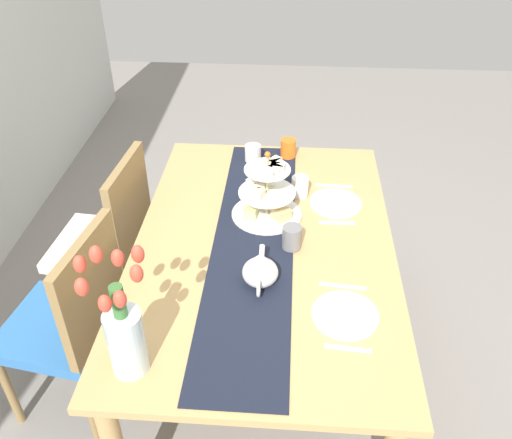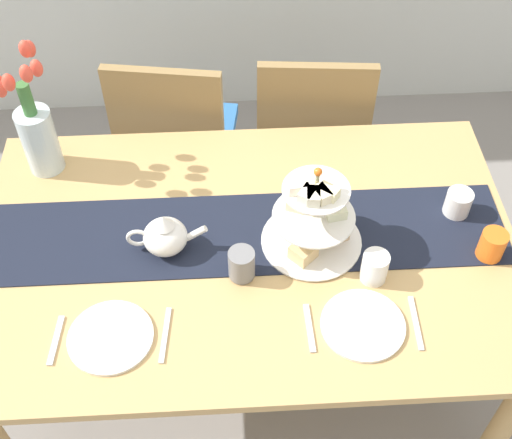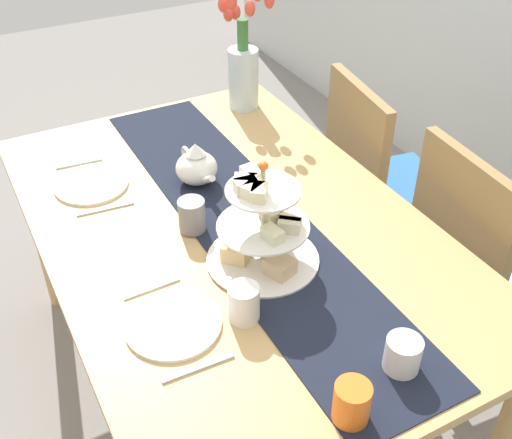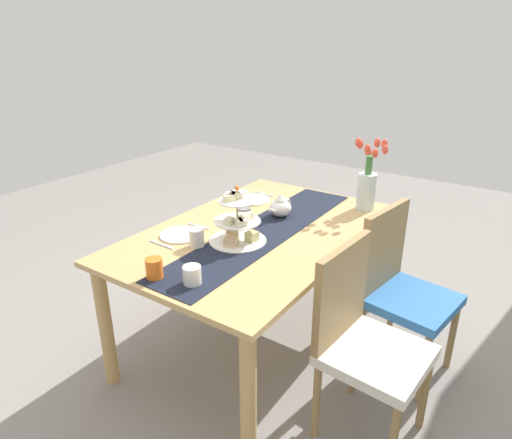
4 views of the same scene
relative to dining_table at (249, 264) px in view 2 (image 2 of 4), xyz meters
The scene contains 18 objects.
ground_plane 0.64m from the dining_table, ahead, with size 8.00×8.00×0.00m, color gray.
dining_table is the anchor object (origin of this frame).
chair_left 0.80m from the dining_table, 108.56° to the left, with size 0.48×0.48×0.91m.
chair_right 0.81m from the dining_table, 69.22° to the left, with size 0.45×0.45×0.91m.
table_runner 0.10m from the dining_table, 90.00° to the left, with size 1.56×0.32×0.00m, color black.
tiered_cake_stand 0.28m from the dining_table, ahead, with size 0.30×0.30×0.30m.
teapot 0.29m from the dining_table, behind, with size 0.24×0.13×0.14m.
tulip_vase 0.79m from the dining_table, 150.13° to the left, with size 0.17×0.20×0.45m.
cream_jug 0.67m from the dining_table, ahead, with size 0.08×0.08×0.09m, color white.
dinner_plate_left 0.49m from the dining_table, 141.95° to the right, with size 0.23×0.23×0.01m, color white.
fork_left 0.61m from the dining_table, 150.43° to the right, with size 0.02×0.15×0.01m, color silver.
knife_left 0.39m from the dining_table, 128.39° to the right, with size 0.01×0.17×0.01m, color silver.
dinner_plate_right 0.43m from the dining_table, 45.31° to the right, with size 0.23×0.23×0.01m, color white.
fork_right 0.35m from the dining_table, 63.24° to the right, with size 0.02×0.15×0.01m, color silver.
knife_right 0.54m from the dining_table, 34.14° to the right, with size 0.01×0.17×0.01m, color silver.
mug_grey 0.18m from the dining_table, 102.20° to the right, with size 0.08×0.08×0.10m, color slate.
mug_white_text 0.40m from the dining_table, 21.66° to the right, with size 0.08×0.08×0.10m, color white.
mug_orange 0.72m from the dining_table, ahead, with size 0.08×0.08×0.10m, color orange.
Camera 2 is at (-0.05, -1.26, 2.29)m, focal length 47.32 mm.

